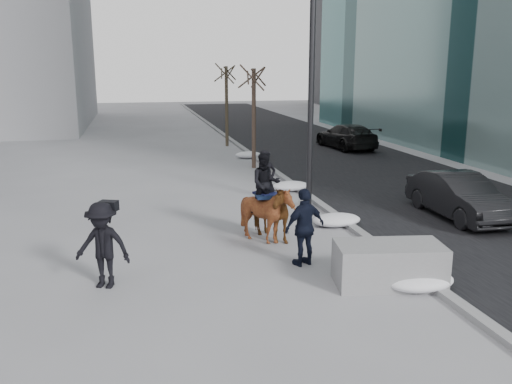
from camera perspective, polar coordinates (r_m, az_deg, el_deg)
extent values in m
plane|color=gray|center=(11.90, 1.29, -8.33)|extent=(120.00, 120.00, 0.00)
cube|color=black|center=(23.32, 12.10, 2.02)|extent=(8.00, 90.00, 0.01)
cube|color=gray|center=(21.94, 2.57, 1.76)|extent=(0.25, 90.00, 0.12)
cube|color=gray|center=(11.39, 13.81, -7.41)|extent=(2.29, 1.41, 0.86)
imported|color=black|center=(16.92, 20.61, -0.39)|extent=(1.41, 3.99, 1.31)
imported|color=black|center=(30.01, 9.47, 5.82)|extent=(2.33, 4.80, 1.35)
imported|color=#4D240F|center=(13.80, 1.20, -2.04)|extent=(1.38, 1.94, 1.50)
imported|color=black|center=(13.77, 1.06, 1.18)|extent=(0.67, 0.55, 1.57)
cube|color=#0E1134|center=(13.84, 1.05, -0.15)|extent=(0.65, 0.69, 0.06)
imported|color=#46180E|center=(13.58, 1.14, -2.32)|extent=(1.31, 1.45, 1.48)
imported|color=black|center=(13.55, 1.00, 0.90)|extent=(0.80, 0.65, 1.55)
cube|color=#0D1933|center=(13.62, 0.99, -0.44)|extent=(0.53, 0.60, 0.06)
imported|color=black|center=(12.05, 5.15, -3.71)|extent=(1.11, 0.74, 1.75)
cylinder|color=#C84C0B|center=(12.46, 4.18, -1.82)|extent=(0.04, 0.18, 0.07)
imported|color=black|center=(11.22, -15.84, -5.43)|extent=(1.30, 1.04, 1.75)
cube|color=black|center=(11.25, -15.25, -1.41)|extent=(0.42, 0.34, 0.20)
cylinder|color=black|center=(16.73, 5.89, 13.52)|extent=(0.18, 0.18, 9.00)
ellipsoid|color=white|center=(26.50, -0.83, 3.94)|extent=(1.26, 0.80, 0.32)
ellipsoid|color=white|center=(15.29, 8.48, -2.92)|extent=(1.37, 0.87, 0.35)
ellipsoid|color=white|center=(11.40, 16.79, -8.91)|extent=(1.44, 0.92, 0.37)
ellipsoid|color=white|center=(19.46, 3.67, 0.63)|extent=(1.34, 0.85, 0.34)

